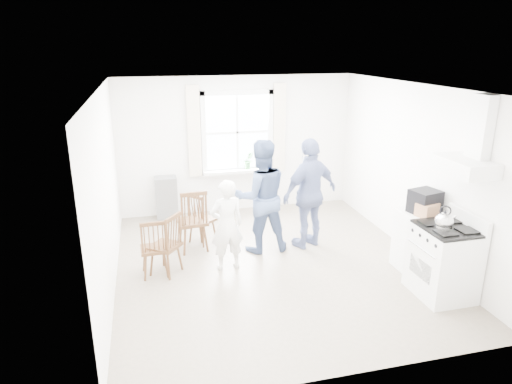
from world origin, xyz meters
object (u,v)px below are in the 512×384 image
object	(u,v)px
low_cabinet	(417,241)
windsor_chair_b	(154,243)
windsor_chair_c	(170,238)
person_mid	(261,197)
person_right	(310,194)
gas_stove	(443,261)
windsor_chair_a	(193,215)
stereo_stack	(425,202)
person_left	(227,225)

from	to	relation	value
low_cabinet	windsor_chair_b	world-z (taller)	low_cabinet
windsor_chair_b	windsor_chair_c	distance (m)	0.24
person_mid	person_right	distance (m)	0.79
windsor_chair_c	gas_stove	bearing A→B (deg)	-22.57
gas_stove	windsor_chair_a	world-z (taller)	gas_stove
stereo_stack	windsor_chair_c	bearing A→B (deg)	167.64
low_cabinet	windsor_chair_a	distance (m)	3.34
low_cabinet	stereo_stack	xyz separation A→B (m)	(0.01, -0.05, 0.61)
windsor_chair_b	person_mid	bearing A→B (deg)	18.00
person_left	person_right	bearing A→B (deg)	-169.15
stereo_stack	windsor_chair_c	size ratio (longest dim) A/B	0.47
person_left	windsor_chair_a	bearing A→B (deg)	-66.65
windsor_chair_a	stereo_stack	bearing A→B (deg)	-24.80
low_cabinet	person_left	size ratio (longest dim) A/B	0.66
windsor_chair_a	person_mid	distance (m)	1.08
windsor_chair_b	person_right	size ratio (longest dim) A/B	0.49
windsor_chair_a	windsor_chair_c	bearing A→B (deg)	-121.48
person_left	person_right	world-z (taller)	person_right
low_cabinet	windsor_chair_c	distance (m)	3.52
windsor_chair_a	person_right	xyz separation A→B (m)	(1.83, -0.20, 0.26)
low_cabinet	person_right	bearing A→B (deg)	136.43
windsor_chair_a	windsor_chair_b	world-z (taller)	windsor_chair_a
gas_stove	person_right	distance (m)	2.23
gas_stove	person_mid	xyz separation A→B (m)	(-1.94, 1.90, 0.41)
gas_stove	low_cabinet	distance (m)	0.70
gas_stove	person_right	bearing A→B (deg)	121.73
stereo_stack	gas_stove	bearing A→B (deg)	-97.09
low_cabinet	windsor_chair_b	size ratio (longest dim) A/B	1.03
windsor_chair_c	person_left	xyz separation A→B (m)	(0.80, -0.02, 0.12)
low_cabinet	windsor_chair_b	bearing A→B (deg)	169.86
windsor_chair_b	gas_stove	bearing A→B (deg)	-20.62
low_cabinet	person_right	xyz separation A→B (m)	(-1.22, 1.16, 0.44)
windsor_chair_c	person_mid	bearing A→B (deg)	18.98
gas_stove	windsor_chair_a	xyz separation A→B (m)	(-2.98, 2.06, 0.14)
gas_stove	low_cabinet	bearing A→B (deg)	84.32
low_cabinet	person_right	size ratio (longest dim) A/B	0.51
stereo_stack	person_mid	size ratio (longest dim) A/B	0.24
windsor_chair_c	person_right	distance (m)	2.30
gas_stove	person_left	xyz separation A→B (m)	(-2.58, 1.39, 0.19)
windsor_chair_a	person_mid	size ratio (longest dim) A/B	0.58
stereo_stack	windsor_chair_a	world-z (taller)	stereo_stack
person_mid	person_right	world-z (taller)	person_mid
person_right	gas_stove	bearing A→B (deg)	100.57
windsor_chair_c	person_right	world-z (taller)	person_right
person_left	person_right	size ratio (longest dim) A/B	0.76
stereo_stack	windsor_chair_b	size ratio (longest dim) A/B	0.50
low_cabinet	windsor_chair_a	xyz separation A→B (m)	(-3.05, 1.36, 0.18)
gas_stove	person_left	bearing A→B (deg)	151.70
low_cabinet	windsor_chair_a	world-z (taller)	windsor_chair_a
stereo_stack	person_mid	bearing A→B (deg)	148.26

